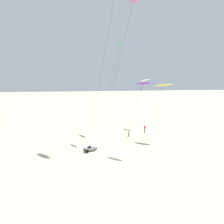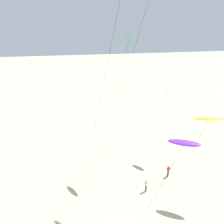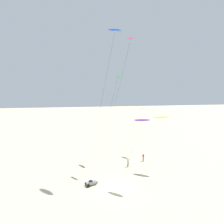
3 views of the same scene
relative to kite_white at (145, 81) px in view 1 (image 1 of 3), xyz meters
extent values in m
plane|color=beige|center=(-9.61, -15.37, -10.55)|extent=(260.00, 260.00, 0.00)
ellipsoid|color=white|center=(0.03, -0.03, 0.10)|extent=(1.91, 2.01, 0.80)
cylinder|color=#262626|center=(-1.69, 1.78, -5.28)|extent=(3.47, 3.67, 10.55)
ellipsoid|color=purple|center=(-5.03, -14.41, -0.15)|extent=(2.58, 2.28, 0.62)
cylinder|color=#262626|center=(-6.20, -13.17, -5.40)|extent=(2.37, 2.50, 10.31)
ellipsoid|color=green|center=(-6.14, -1.22, 7.29)|extent=(1.53, 2.49, 0.84)
cylinder|color=#262626|center=(-7.90, 0.64, -1.67)|extent=(3.55, 3.76, 17.77)
cylinder|color=#262626|center=(-10.31, -5.55, 2.17)|extent=(4.46, 4.72, 25.43)
ellipsoid|color=#D8339E|center=(-4.20, -4.36, 14.61)|extent=(1.67, 2.03, 0.21)
cylinder|color=#262626|center=(-6.72, -1.69, 1.99)|extent=(5.07, 5.36, 25.09)
ellipsoid|color=yellow|center=(0.45, -9.22, -0.65)|extent=(3.22, 2.35, 0.60)
cylinder|color=#262626|center=(-0.28, -8.45, -5.65)|extent=(1.49, 1.58, 9.80)
cylinder|color=#4C4738|center=(-1.52, -5.47, -10.11)|extent=(0.22, 0.22, 0.88)
cube|color=red|center=(-1.52, -5.47, -9.38)|extent=(0.39, 0.37, 0.58)
sphere|color=beige|center=(-1.52, -5.47, -8.98)|extent=(0.20, 0.20, 0.20)
cylinder|color=red|center=(-1.35, -5.33, -9.33)|extent=(0.40, 0.44, 0.39)
cylinder|color=red|center=(-1.69, -5.61, -9.33)|extent=(0.40, 0.44, 0.39)
cylinder|color=#4C4738|center=(-5.41, -7.67, -10.11)|extent=(0.22, 0.22, 0.88)
cube|color=white|center=(-5.41, -7.67, -9.38)|extent=(0.39, 0.31, 0.58)
sphere|color=tan|center=(-5.41, -7.67, -8.98)|extent=(0.20, 0.20, 0.20)
cylinder|color=white|center=(-5.20, -7.59, -9.33)|extent=(0.27, 0.50, 0.39)
cylinder|color=white|center=(-5.61, -7.75, -9.33)|extent=(0.27, 0.50, 0.39)
cube|color=gray|center=(-13.00, -13.79, -10.11)|extent=(1.84, 1.23, 0.36)
cube|color=black|center=(-13.14, -13.84, -9.83)|extent=(0.56, 0.56, 0.20)
cylinder|color=black|center=(-12.24, -13.52, -10.29)|extent=(0.53, 0.29, 0.52)
cylinder|color=black|center=(-13.84, -13.61, -10.29)|extent=(0.53, 0.29, 0.52)
cylinder|color=black|center=(-13.53, -14.46, -10.29)|extent=(0.53, 0.29, 0.52)
camera|label=1|loc=(-13.87, -41.54, 0.70)|focal=30.21mm
camera|label=2|loc=(-14.12, -29.68, 9.18)|focal=37.53mm
camera|label=3|loc=(-15.00, -43.41, 4.91)|focal=31.40mm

